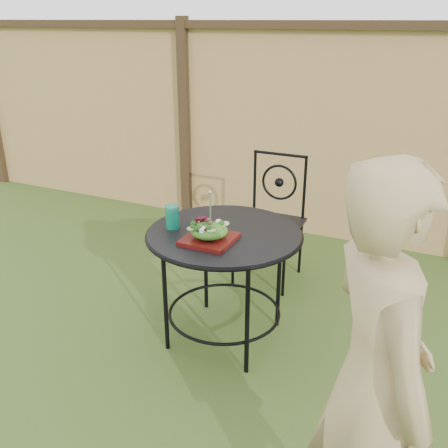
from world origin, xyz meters
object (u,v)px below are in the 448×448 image
at_px(diner, 374,383).
at_px(salad_plate, 209,239).
at_px(patio_chair, 271,216).
at_px(patio_table, 224,253).

height_order(diner, salad_plate, diner).
bearing_deg(diner, patio_chair, -3.92).
distance_m(patio_table, salad_plate, 0.22).
distance_m(patio_chair, salad_plate, 1.07).
relative_size(patio_table, patio_chair, 0.97).
bearing_deg(patio_table, patio_chair, 91.80).
distance_m(patio_table, patio_chair, 0.90).
bearing_deg(patio_table, diner, -45.04).
bearing_deg(diner, patio_table, 12.31).
distance_m(patio_table, diner, 1.46).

